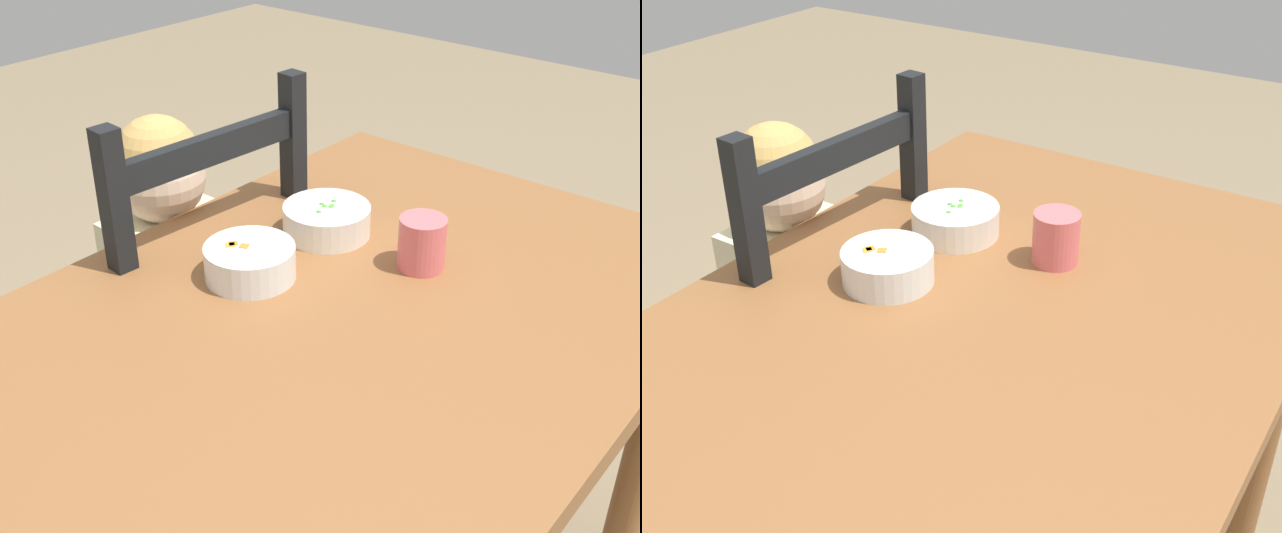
{
  "view_description": "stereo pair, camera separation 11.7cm",
  "coord_description": "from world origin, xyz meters",
  "views": [
    {
      "loc": [
        -0.72,
        -0.6,
        1.43
      ],
      "look_at": [
        0.07,
        0.05,
        0.83
      ],
      "focal_mm": 45.07,
      "sensor_mm": 36.0,
      "label": 1
    },
    {
      "loc": [
        -0.79,
        -0.51,
        1.43
      ],
      "look_at": [
        0.07,
        0.05,
        0.83
      ],
      "focal_mm": 45.07,
      "sensor_mm": 36.0,
      "label": 2
    }
  ],
  "objects": [
    {
      "name": "dining_table",
      "position": [
        0.0,
        0.0,
        0.66
      ],
      "size": [
        1.3,
        0.84,
        0.78
      ],
      "color": "brown",
      "rests_on": "ground"
    },
    {
      "name": "dining_chair",
      "position": [
        0.13,
        0.46,
        0.46
      ],
      "size": [
        0.45,
        0.45,
        1.01
      ],
      "color": "black",
      "rests_on": "ground"
    },
    {
      "name": "child_figure",
      "position": [
        0.13,
        0.46,
        0.62
      ],
      "size": [
        0.32,
        0.32,
        0.94
      ],
      "color": "beige",
      "rests_on": "ground"
    },
    {
      "name": "bowl_of_peas",
      "position": [
        0.22,
        0.17,
        0.8
      ],
      "size": [
        0.15,
        0.15,
        0.05
      ],
      "color": "white",
      "rests_on": "dining_table"
    },
    {
      "name": "bowl_of_carrots",
      "position": [
        0.04,
        0.17,
        0.8
      ],
      "size": [
        0.14,
        0.14,
        0.05
      ],
      "color": "white",
      "rests_on": "dining_table"
    },
    {
      "name": "spoon",
      "position": [
        0.09,
        0.19,
        0.78
      ],
      "size": [
        0.13,
        0.09,
        0.01
      ],
      "color": "silver",
      "rests_on": "dining_table"
    },
    {
      "name": "drinking_cup",
      "position": [
        0.23,
        -0.02,
        0.82
      ],
      "size": [
        0.08,
        0.08,
        0.09
      ],
      "primitive_type": "cylinder",
      "color": "#E1676C",
      "rests_on": "dining_table"
    }
  ]
}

